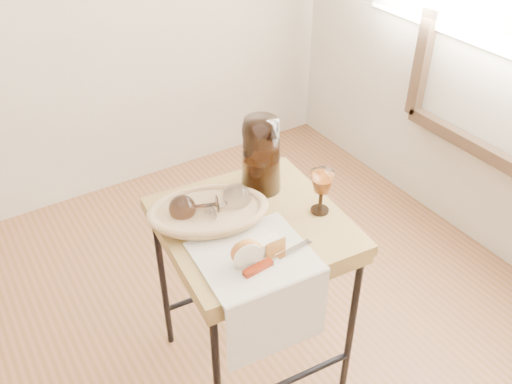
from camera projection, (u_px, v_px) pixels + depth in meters
side_table at (253, 299)px, 1.88m from camera, size 0.59×0.59×0.69m
tea_towel at (254, 256)px, 1.55m from camera, size 0.34×0.31×0.01m
bread_basket at (209, 214)px, 1.67m from camera, size 0.38×0.32×0.05m
goblet_lying_a at (197, 206)px, 1.65m from camera, size 0.15×0.12×0.08m
goblet_lying_b at (225, 203)px, 1.66m from camera, size 0.16×0.11×0.09m
pitcher at (261, 155)px, 1.75m from camera, size 0.21×0.28×0.29m
wine_goblet at (321, 192)px, 1.68m from camera, size 0.07×0.07×0.15m
apple_half at (246, 252)px, 1.50m from camera, size 0.10×0.06×0.08m
apple_wedge at (269, 245)px, 1.55m from camera, size 0.07×0.04×0.04m
table_knife at (276, 258)px, 1.52m from camera, size 0.23×0.05×0.02m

